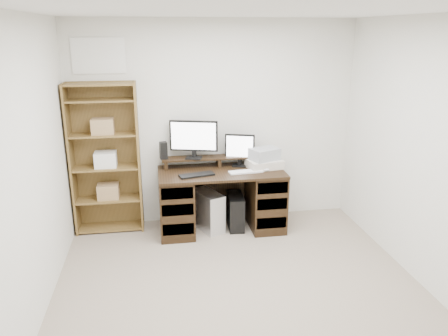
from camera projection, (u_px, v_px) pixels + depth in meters
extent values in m
cube|color=gray|center=(246.00, 307.00, 3.90)|extent=(3.50, 4.00, 0.02)
cube|color=white|center=(251.00, 8.00, 3.14)|extent=(3.50, 4.00, 0.02)
cube|color=silver|center=(214.00, 124.00, 5.41)|extent=(3.50, 0.02, 2.50)
cube|color=silver|center=(18.00, 185.00, 3.26)|extent=(0.02, 4.00, 2.50)
cube|color=silver|center=(447.00, 164.00, 3.79)|extent=(0.02, 4.00, 2.50)
cube|color=white|center=(99.00, 56.00, 4.95)|extent=(0.60, 0.01, 0.40)
cube|color=black|center=(221.00, 172.00, 5.22)|extent=(1.50, 0.70, 0.03)
cube|color=black|center=(176.00, 204.00, 5.25)|extent=(0.40, 0.66, 0.72)
cube|color=black|center=(265.00, 199.00, 5.41)|extent=(0.40, 0.66, 0.72)
cube|color=black|center=(217.00, 189.00, 5.63)|extent=(1.48, 0.02, 0.65)
cube|color=black|center=(178.00, 229.00, 4.99)|extent=(0.36, 0.01, 0.14)
cube|color=black|center=(178.00, 210.00, 4.92)|extent=(0.36, 0.01, 0.14)
cube|color=black|center=(177.00, 193.00, 4.86)|extent=(0.36, 0.01, 0.14)
cube|color=black|center=(272.00, 223.00, 5.16)|extent=(0.36, 0.01, 0.14)
cube|color=black|center=(272.00, 204.00, 5.09)|extent=(0.36, 0.01, 0.14)
cube|color=black|center=(273.00, 188.00, 5.03)|extent=(0.36, 0.01, 0.14)
cube|color=black|center=(166.00, 164.00, 5.31)|extent=(0.04, 0.20, 0.10)
cube|color=black|center=(219.00, 162.00, 5.40)|extent=(0.04, 0.20, 0.10)
cube|color=black|center=(270.00, 159.00, 5.50)|extent=(0.04, 0.20, 0.10)
cube|color=black|center=(219.00, 157.00, 5.39)|extent=(1.40, 0.22, 0.02)
cube|color=black|center=(194.00, 158.00, 5.30)|extent=(0.22, 0.19, 0.02)
cube|color=black|center=(194.00, 152.00, 5.30)|extent=(0.06, 0.04, 0.11)
cube|color=black|center=(194.00, 136.00, 5.23)|extent=(0.57, 0.19, 0.37)
cube|color=white|center=(193.00, 136.00, 5.22)|extent=(0.52, 0.15, 0.33)
cube|color=black|center=(239.00, 165.00, 5.40)|extent=(0.20, 0.18, 0.02)
cube|color=black|center=(240.00, 161.00, 5.40)|extent=(0.05, 0.04, 0.10)
cube|color=black|center=(240.00, 147.00, 5.35)|extent=(0.36, 0.14, 0.32)
cube|color=white|center=(240.00, 147.00, 5.33)|extent=(0.31, 0.10, 0.28)
cube|color=black|center=(163.00, 150.00, 5.25)|extent=(0.10, 0.10, 0.21)
cube|color=black|center=(197.00, 175.00, 5.03)|extent=(0.43, 0.23, 0.02)
cube|color=white|center=(246.00, 172.00, 5.16)|extent=(0.41, 0.17, 0.02)
ellipsoid|color=silver|center=(266.00, 170.00, 5.20)|extent=(0.10, 0.07, 0.04)
cube|color=beige|center=(264.00, 164.00, 5.33)|extent=(0.45, 0.37, 0.10)
cube|color=#9CA0A6|center=(265.00, 154.00, 5.29)|extent=(0.40, 0.34, 0.14)
cube|color=silver|center=(208.00, 210.00, 5.36)|extent=(0.39, 0.53, 0.48)
cube|color=black|center=(235.00, 211.00, 5.41)|extent=(0.20, 0.43, 0.42)
cube|color=#19FF33|center=(238.00, 211.00, 5.19)|extent=(0.01, 0.00, 0.01)
cube|color=brown|center=(72.00, 161.00, 5.09)|extent=(0.02, 0.30, 1.80)
cube|color=brown|center=(139.00, 158.00, 5.21)|extent=(0.02, 0.30, 1.80)
cube|color=brown|center=(107.00, 156.00, 5.28)|extent=(0.80, 0.01, 1.80)
cube|color=brown|center=(111.00, 227.00, 5.41)|extent=(0.75, 0.28, 0.02)
cube|color=brown|center=(109.00, 199.00, 5.30)|extent=(0.75, 0.28, 0.02)
cube|color=brown|center=(106.00, 167.00, 5.18)|extent=(0.75, 0.28, 0.02)
cube|color=brown|center=(104.00, 135.00, 5.06)|extent=(0.75, 0.28, 0.02)
cube|color=brown|center=(101.00, 100.00, 4.94)|extent=(0.75, 0.28, 0.02)
cube|color=brown|center=(99.00, 84.00, 4.88)|extent=(0.75, 0.28, 0.02)
cube|color=#A07F54|center=(108.00, 191.00, 5.27)|extent=(0.25, 0.20, 0.18)
cube|color=white|center=(106.00, 159.00, 5.15)|extent=(0.25, 0.20, 0.18)
cube|color=#A07F54|center=(103.00, 126.00, 5.03)|extent=(0.25, 0.20, 0.18)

